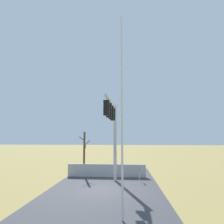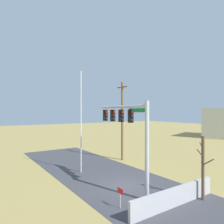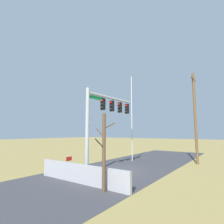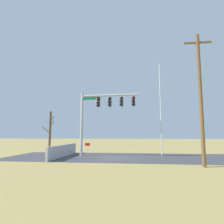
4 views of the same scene
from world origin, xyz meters
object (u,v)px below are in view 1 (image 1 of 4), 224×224
object	(u,v)px
signal_mast	(113,124)
flagpole	(122,112)
bare_tree	(84,153)
open_sign	(139,170)

from	to	relation	value
signal_mast	flagpole	xyz separation A→B (m)	(-6.26, -0.87, 0.15)
signal_mast	flagpole	size ratio (longest dim) A/B	0.67
signal_mast	bare_tree	xyz separation A→B (m)	(3.90, 3.06, -2.54)
signal_mast	open_sign	world-z (taller)	signal_mast
signal_mast	flagpole	distance (m)	6.32
signal_mast	bare_tree	size ratio (longest dim) A/B	1.55
bare_tree	flagpole	bearing A→B (deg)	-158.88
flagpole	bare_tree	xyz separation A→B (m)	(10.16, 3.93, -2.69)
bare_tree	open_sign	bearing A→B (deg)	-112.12
signal_mast	flagpole	bearing A→B (deg)	-172.14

